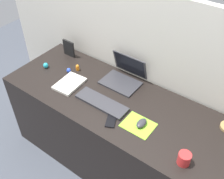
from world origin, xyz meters
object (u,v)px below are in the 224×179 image
(keyboard, at_px, (102,103))
(toy_figurine_orange, at_px, (78,67))
(laptop, at_px, (125,75))
(cell_phone, at_px, (111,120))
(notebook_pad, at_px, (70,84))
(toy_figurine_cyan, at_px, (46,65))
(toy_figurine_blue, at_px, (69,70))
(mouse, at_px, (142,123))
(coffee_mug, at_px, (184,159))
(picture_frame, at_px, (69,48))

(keyboard, distance_m, toy_figurine_orange, 0.46)
(laptop, bearing_deg, cell_phone, -67.11)
(notebook_pad, bearing_deg, toy_figurine_cyan, 168.16)
(cell_phone, xyz_separation_m, toy_figurine_blue, (-0.61, 0.23, 0.02))
(mouse, distance_m, coffee_mug, 0.37)
(toy_figurine_blue, bearing_deg, cell_phone, -20.73)
(mouse, height_order, picture_frame, picture_frame)
(notebook_pad, xyz_separation_m, coffee_mug, (1.04, -0.13, 0.03))
(mouse, bearing_deg, toy_figurine_orange, 164.56)
(mouse, height_order, toy_figurine_cyan, toy_figurine_cyan)
(laptop, relative_size, toy_figurine_blue, 7.30)
(toy_figurine_blue, xyz_separation_m, toy_figurine_cyan, (-0.20, -0.07, 0.00))
(cell_phone, bearing_deg, notebook_pad, 141.52)
(toy_figurine_orange, bearing_deg, laptop, 17.42)
(laptop, xyz_separation_m, notebook_pad, (-0.32, -0.31, -0.04))
(laptop, distance_m, toy_figurine_orange, 0.42)
(laptop, xyz_separation_m, keyboard, (0.02, -0.33, -0.04))
(coffee_mug, xyz_separation_m, toy_figurine_cyan, (-1.36, 0.18, -0.02))
(toy_figurine_blue, bearing_deg, coffee_mug, -12.09)
(coffee_mug, bearing_deg, laptop, 148.62)
(mouse, bearing_deg, picture_frame, 161.03)
(keyboard, distance_m, coffee_mug, 0.71)
(toy_figurine_blue, relative_size, toy_figurine_orange, 0.76)
(keyboard, bearing_deg, toy_figurine_blue, 163.39)
(mouse, relative_size, cell_phone, 0.75)
(keyboard, height_order, mouse, mouse)
(notebook_pad, height_order, toy_figurine_blue, toy_figurine_blue)
(notebook_pad, distance_m, coffee_mug, 1.05)
(laptop, height_order, keyboard, laptop)
(picture_frame, height_order, coffee_mug, picture_frame)
(keyboard, bearing_deg, laptop, 93.63)
(coffee_mug, distance_m, toy_figurine_orange, 1.16)
(laptop, relative_size, toy_figurine_orange, 5.54)
(picture_frame, xyz_separation_m, toy_figurine_cyan, (-0.03, -0.26, -0.05))
(mouse, height_order, cell_phone, mouse)
(laptop, distance_m, cell_phone, 0.46)
(coffee_mug, height_order, toy_figurine_blue, coffee_mug)
(notebook_pad, bearing_deg, keyboard, -7.08)
(keyboard, bearing_deg, coffee_mug, -9.06)
(laptop, xyz_separation_m, toy_figurine_orange, (-0.40, -0.12, -0.03))
(toy_figurine_orange, bearing_deg, picture_frame, 149.49)
(mouse, height_order, coffee_mug, coffee_mug)
(picture_frame, relative_size, coffee_mug, 1.85)
(laptop, height_order, notebook_pad, laptop)
(laptop, xyz_separation_m, coffee_mug, (0.72, -0.44, -0.01))
(toy_figurine_orange, bearing_deg, cell_phone, -27.54)
(toy_figurine_orange, bearing_deg, notebook_pad, -66.99)
(toy_figurine_cyan, height_order, toy_figurine_orange, toy_figurine_orange)
(toy_figurine_orange, bearing_deg, keyboard, -26.03)
(cell_phone, bearing_deg, keyboard, 123.50)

